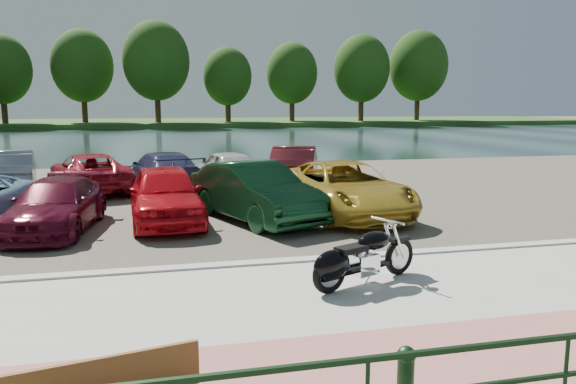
# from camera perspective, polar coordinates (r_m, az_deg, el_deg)

# --- Properties ---
(ground) EXTENTS (200.00, 200.00, 0.00)m
(ground) POSITION_cam_1_polar(r_m,az_deg,el_deg) (9.55, 10.40, -10.28)
(ground) COLOR #595447
(ground) RESTS_ON ground
(promenade) EXTENTS (60.00, 6.00, 0.10)m
(promenade) POSITION_cam_1_polar(r_m,az_deg,el_deg) (8.69, 13.13, -12.02)
(promenade) COLOR #ABA8A1
(promenade) RESTS_ON ground
(pink_path) EXTENTS (60.00, 2.00, 0.01)m
(pink_path) POSITION_cam_1_polar(r_m,az_deg,el_deg) (7.47, 18.47, -15.43)
(pink_path) COLOR #A7615E
(pink_path) RESTS_ON promenade
(kerb) EXTENTS (60.00, 0.30, 0.14)m
(kerb) POSITION_cam_1_polar(r_m,az_deg,el_deg) (11.30, 6.29, -6.74)
(kerb) COLOR #ABA8A1
(kerb) RESTS_ON ground
(parking_lot) EXTENTS (60.00, 18.00, 0.04)m
(parking_lot) POSITION_cam_1_polar(r_m,az_deg,el_deg) (19.82, -2.52, 0.04)
(parking_lot) COLOR #454137
(parking_lot) RESTS_ON ground
(river) EXTENTS (120.00, 40.00, 0.00)m
(river) POSITION_cam_1_polar(r_m,az_deg,el_deg) (48.46, -9.11, 5.29)
(river) COLOR #192E2C
(river) RESTS_ON ground
(far_bank) EXTENTS (120.00, 24.00, 0.60)m
(far_bank) POSITION_cam_1_polar(r_m,az_deg,el_deg) (80.35, -10.92, 6.93)
(far_bank) COLOR #234317
(far_bank) RESTS_ON ground
(railing) EXTENTS (24.04, 0.05, 0.90)m
(railing) POSITION_cam_1_polar(r_m,az_deg,el_deg) (6.10, 26.49, -14.68)
(railing) COLOR black
(railing) RESTS_ON promenade
(far_trees) EXTENTS (70.25, 10.68, 12.52)m
(far_trees) POSITION_cam_1_polar(r_m,az_deg,el_deg) (74.57, -7.44, 12.39)
(far_trees) COLOR #382414
(far_trees) RESTS_ON far_bank
(motorcycle) EXTENTS (2.20, 1.16, 1.05)m
(motorcycle) POSITION_cam_1_polar(r_m,az_deg,el_deg) (9.47, 6.99, -6.80)
(motorcycle) COLOR black
(motorcycle) RESTS_ON promenade
(car_3) EXTENTS (2.29, 4.50, 1.25)m
(car_3) POSITION_cam_1_polar(r_m,az_deg,el_deg) (14.73, -22.51, -1.28)
(car_3) COLOR #500B1F
(car_3) RESTS_ON parking_lot
(car_4) EXTENTS (1.97, 4.47, 1.50)m
(car_4) POSITION_cam_1_polar(r_m,az_deg,el_deg) (14.85, -12.34, -0.24)
(car_4) COLOR red
(car_4) RESTS_ON parking_lot
(car_5) EXTENTS (3.16, 4.93, 1.54)m
(car_5) POSITION_cam_1_polar(r_m,az_deg,el_deg) (14.78, -3.34, -0.00)
(car_5) COLOR #0D321A
(car_5) RESTS_ON parking_lot
(car_6) EXTENTS (2.83, 5.49, 1.48)m
(car_6) POSITION_cam_1_polar(r_m,az_deg,el_deg) (15.59, 5.83, 0.34)
(car_6) COLOR #B6932A
(car_6) RESTS_ON parking_lot
(car_9) EXTENTS (2.36, 4.83, 1.52)m
(car_9) POSITION_cam_1_polar(r_m,az_deg,el_deg) (21.19, -26.52, 1.81)
(car_9) COLOR slate
(car_9) RESTS_ON parking_lot
(car_10) EXTENTS (3.41, 5.27, 1.35)m
(car_10) POSITION_cam_1_polar(r_m,az_deg,el_deg) (20.75, -19.47, 1.87)
(car_10) COLOR maroon
(car_10) RESTS_ON parking_lot
(car_11) EXTENTS (2.97, 5.07, 1.38)m
(car_11) POSITION_cam_1_polar(r_m,az_deg,el_deg) (20.46, -12.58, 2.12)
(car_11) COLOR navy
(car_11) RESTS_ON parking_lot
(car_12) EXTENTS (2.34, 4.25, 1.37)m
(car_12) POSITION_cam_1_polar(r_m,az_deg,el_deg) (20.98, -6.23, 2.44)
(car_12) COLOR silver
(car_12) RESTS_ON parking_lot
(car_13) EXTENTS (2.90, 4.78, 1.49)m
(car_13) POSITION_cam_1_polar(r_m,az_deg,el_deg) (21.33, 0.74, 2.76)
(car_13) COLOR #57171E
(car_13) RESTS_ON parking_lot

